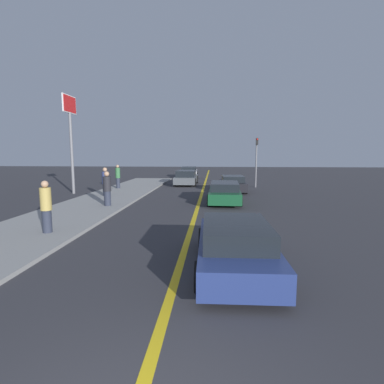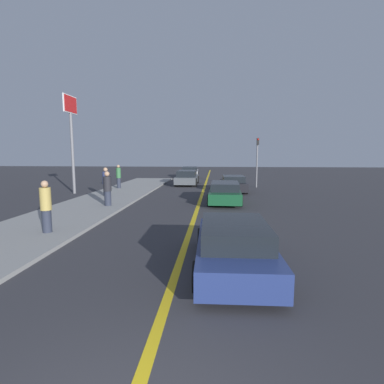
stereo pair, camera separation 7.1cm
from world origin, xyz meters
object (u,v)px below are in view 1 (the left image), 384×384
Objects in this scene: pedestrian_far_standing at (105,182)px; traffic_light at (256,157)px; car_ahead_center at (224,192)px; pedestrian_by_sign at (118,176)px; pedestrian_near_curb at (46,207)px; car_far_distant at (233,184)px; car_near_right_lane at (235,245)px; roadside_sign at (70,122)px; pedestrian_mid_group at (107,189)px; car_parked_left_lot at (186,178)px; car_oncoming_far at (189,172)px.

traffic_light is at bearing 32.09° from pedestrian_far_standing.
car_ahead_center is 9.81m from pedestrian_by_sign.
car_far_distant is at bearing 60.37° from pedestrian_near_curb.
pedestrian_by_sign is (-8.14, 5.45, 0.45)m from car_ahead_center.
car_far_distant is (0.85, 15.14, -0.01)m from car_near_right_lane.
roadside_sign reaches higher than pedestrian_far_standing.
traffic_light is 0.60× the size of roadside_sign.
pedestrian_near_curb reaches higher than car_ahead_center.
car_near_right_lane is at bearing -62.72° from pedestrian_by_sign.
pedestrian_far_standing reaches higher than car_ahead_center.
pedestrian_by_sign is at bearing -167.94° from traffic_light.
roadside_sign reaches higher than pedestrian_mid_group.
car_parked_left_lot reaches higher than car_near_right_lane.
car_oncoming_far is 2.57× the size of pedestrian_by_sign.
pedestrian_far_standing is 0.45× the size of traffic_light.
car_far_distant is (0.77, 4.94, -0.00)m from car_ahead_center.
car_far_distant is 2.30× the size of pedestrian_far_standing.
car_parked_left_lot is 12.14m from pedestrian_mid_group.
roadside_sign is at bearing -171.85° from car_far_distant.
pedestrian_far_standing is (-8.36, -3.70, 0.44)m from car_far_distant.
pedestrian_mid_group is 7.99m from pedestrian_by_sign.
pedestrian_far_standing is at bearing -30.38° from roadside_sign.
car_ahead_center is at bearing -100.46° from car_far_distant.
car_ahead_center is 11.84m from roadside_sign.
pedestrian_far_standing is 5.27m from roadside_sign.
pedestrian_by_sign is at bearing 104.16° from pedestrian_mid_group.
car_ahead_center is 8.54m from traffic_light.
pedestrian_mid_group reaches higher than car_oncoming_far.
car_near_right_lane is 6.83m from pedestrian_near_curb.
pedestrian_by_sign is at bearing -113.53° from car_oncoming_far.
car_parked_left_lot is at bearing 79.18° from pedestrian_near_curb.
pedestrian_far_standing is at bearing 122.24° from car_near_right_lane.
car_far_distant is at bearing 23.86° from pedestrian_far_standing.
car_oncoming_far is 16.74m from roadside_sign.
pedestrian_near_curb is (-6.40, -7.66, 0.44)m from car_ahead_center.
roadside_sign reaches higher than car_far_distant.
car_oncoming_far is at bearing 76.10° from pedestrian_far_standing.
roadside_sign reaches higher than car_ahead_center.
car_near_right_lane is 0.99× the size of car_parked_left_lot.
car_near_right_lane is 15.16m from car_far_distant.
car_ahead_center is at bearing -9.33° from pedestrian_far_standing.
car_far_distant is at bearing -126.26° from traffic_light.
pedestrian_near_curb reaches higher than car_parked_left_lot.
car_oncoming_far is 0.69× the size of roadside_sign.
roadside_sign reaches higher than traffic_light.
car_ahead_center is at bearing -71.72° from car_parked_left_lot.
pedestrian_mid_group is at bearing -135.46° from car_far_distant.
car_far_distant is at bearing 46.11° from pedestrian_mid_group.
pedestrian_far_standing is at bearing -106.67° from car_oncoming_far.
car_near_right_lane is 10.19m from car_ahead_center.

